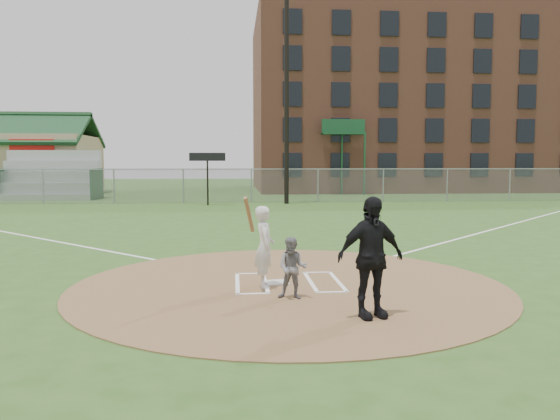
{
  "coord_description": "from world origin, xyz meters",
  "views": [
    {
      "loc": [
        -1.06,
        -10.44,
        2.39
      ],
      "look_at": [
        0.0,
        2.0,
        1.3
      ],
      "focal_mm": 35.0,
      "sensor_mm": 36.0,
      "label": 1
    }
  ],
  "objects": [
    {
      "name": "ground",
      "position": [
        0.0,
        0.0,
        0.0
      ],
      "size": [
        140.0,
        140.0,
        0.0
      ],
      "primitive_type": "plane",
      "color": "#2C521C",
      "rests_on": "ground"
    },
    {
      "name": "dirt_circle",
      "position": [
        0.0,
        0.0,
        0.01
      ],
      "size": [
        8.4,
        8.4,
        0.02
      ],
      "primitive_type": "cylinder",
      "color": "olive",
      "rests_on": "ground"
    },
    {
      "name": "home_plate",
      "position": [
        -0.24,
        0.09,
        0.03
      ],
      "size": [
        0.52,
        0.52,
        0.03
      ],
      "primitive_type": "cube",
      "rotation": [
        0.0,
        0.0,
        0.21
      ],
      "color": "silver",
      "rests_on": "dirt_circle"
    },
    {
      "name": "foul_line_first",
      "position": [
        9.0,
        9.0,
        0.01
      ],
      "size": [
        17.04,
        17.04,
        0.01
      ],
      "primitive_type": "cube",
      "rotation": [
        0.0,
        0.0,
        -0.79
      ],
      "color": "white",
      "rests_on": "ground"
    },
    {
      "name": "foul_line_third",
      "position": [
        -9.0,
        9.0,
        0.01
      ],
      "size": [
        17.04,
        17.04,
        0.01
      ],
      "primitive_type": "cube",
      "rotation": [
        0.0,
        0.0,
        0.79
      ],
      "color": "white",
      "rests_on": "ground"
    },
    {
      "name": "catcher",
      "position": [
        -0.05,
        -1.14,
        0.56
      ],
      "size": [
        0.61,
        0.53,
        1.08
      ],
      "primitive_type": "imported",
      "rotation": [
        0.0,
        0.0,
        -0.26
      ],
      "color": "slate",
      "rests_on": "dirt_circle"
    },
    {
      "name": "umpire",
      "position": [
        1.01,
        -2.38,
        0.95
      ],
      "size": [
        1.17,
        0.72,
        1.87
      ],
      "primitive_type": "imported",
      "rotation": [
        0.0,
        0.0,
        0.26
      ],
      "color": "black",
      "rests_on": "dirt_circle"
    },
    {
      "name": "batters_boxes",
      "position": [
        0.0,
        0.15,
        0.03
      ],
      "size": [
        2.08,
        1.88,
        0.01
      ],
      "color": "white",
      "rests_on": "dirt_circle"
    },
    {
      "name": "batter_at_plate",
      "position": [
        -0.49,
        -0.24,
        0.81
      ],
      "size": [
        0.61,
        0.99,
        1.78
      ],
      "color": "silver",
      "rests_on": "dirt_circle"
    },
    {
      "name": "outfield_fence",
      "position": [
        0.0,
        22.0,
        1.02
      ],
      "size": [
        56.08,
        0.08,
        2.03
      ],
      "color": "slate",
      "rests_on": "ground"
    },
    {
      "name": "bleachers",
      "position": [
        -13.0,
        26.2,
        1.59
      ],
      "size": [
        6.08,
        3.2,
        3.2
      ],
      "color": "#B7BABF",
      "rests_on": "ground"
    },
    {
      "name": "clubhouse",
      "position": [
        -18.0,
        32.99,
        2.39
      ],
      "size": [
        12.2,
        8.71,
        6.23
      ],
      "color": "tan",
      "rests_on": "ground"
    },
    {
      "name": "brick_warehouse",
      "position": [
        16.0,
        37.96,
        7.5
      ],
      "size": [
        30.0,
        17.17,
        15.0
      ],
      "color": "brown",
      "rests_on": "ground"
    },
    {
      "name": "light_pole",
      "position": [
        2.0,
        21.0,
        6.61
      ],
      "size": [
        1.2,
        0.3,
        12.22
      ],
      "color": "black",
      "rests_on": "ground"
    },
    {
      "name": "scoreboard_sign",
      "position": [
        -2.5,
        20.2,
        2.39
      ],
      "size": [
        2.0,
        0.1,
        2.93
      ],
      "color": "black",
      "rests_on": "ground"
    }
  ]
}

